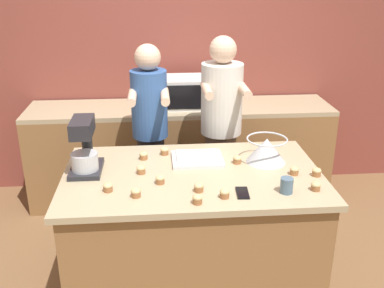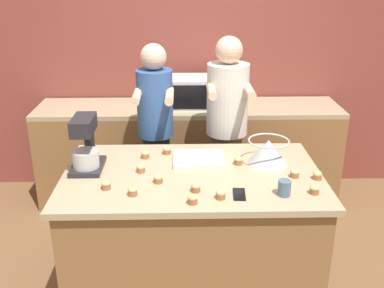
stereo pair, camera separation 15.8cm
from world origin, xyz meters
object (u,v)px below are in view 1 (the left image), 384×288
baking_tray (197,158)px  person_left (150,136)px  cupcake_8 (225,193)px  cupcake_6 (160,179)px  microwave_oven (188,92)px  cupcake_12 (237,159)px  cupcake_5 (136,193)px  cupcake_4 (294,171)px  cupcake_2 (141,170)px  mixing_bowl (266,149)px  person_right (221,133)px  cell_phone (242,193)px  cupcake_1 (316,186)px  cupcake_3 (199,187)px  cupcake_11 (317,172)px  cupcake_9 (197,199)px  cupcake_10 (165,151)px  cupcake_7 (108,187)px  drinking_glass (287,185)px  stand_mixer (84,149)px  cupcake_0 (143,156)px

baking_tray → person_left: bearing=118.8°
cupcake_8 → cupcake_6: bearing=149.9°
microwave_oven → cupcake_12: size_ratio=9.39×
microwave_oven → cupcake_5: 1.72m
microwave_oven → cupcake_4: bearing=-68.5°
cupcake_5 → cupcake_6: (0.14, 0.16, 0.00)m
cupcake_2 → mixing_bowl: bearing=8.1°
person_right → mixing_bowl: size_ratio=5.94×
cell_phone → cupcake_1: size_ratio=2.59×
person_left → cupcake_6: size_ratio=27.68×
cupcake_3 → cupcake_11: same height
cupcake_2 → cupcake_11: 1.12m
baking_tray → cupcake_9: 0.59m
cell_phone → cupcake_10: size_ratio=2.59×
baking_tray → cupcake_9: bearing=-95.4°
cell_phone → cupcake_7: cupcake_7 is taller
cupcake_10 → cupcake_12: 0.52m
baking_tray → cupcake_5: size_ratio=6.00×
drinking_glass → cupcake_3: 0.51m
cupcake_6 → cupcake_8: size_ratio=1.00×
mixing_bowl → cupcake_6: bearing=-159.3°
person_left → baking_tray: 0.67m
person_right → cupcake_11: (0.48, -0.89, 0.05)m
cupcake_8 → drinking_glass: bearing=5.0°
stand_mixer → microwave_oven: size_ratio=0.66×
cupcake_0 → cupcake_3: bearing=-56.5°
cupcake_3 → cupcake_9: same height
cell_phone → cupcake_2: cupcake_2 is taller
cupcake_0 → cupcake_10: 0.16m
cupcake_5 → cupcake_7: size_ratio=1.00×
cupcake_1 → cupcake_3: size_ratio=1.00×
cupcake_12 → mixing_bowl: bearing=3.4°
cupcake_7 → cupcake_10: bearing=56.7°
cupcake_0 → cupcake_7: size_ratio=1.00×
cupcake_1 → cupcake_8: size_ratio=1.00×
person_right → drinking_glass: person_right is taller
mixing_bowl → drinking_glass: 0.45m
cupcake_3 → cupcake_12: size_ratio=1.00×
cupcake_2 → cupcake_5: 0.31m
cupcake_5 → cupcake_10: bearing=73.5°
cupcake_3 → cupcake_7: 0.54m
mixing_bowl → cell_phone: 0.51m
cupcake_0 → cupcake_1: same height
microwave_oven → drinking_glass: 1.74m
cupcake_4 → cupcake_10: bearing=154.2°
cell_phone → cupcake_1: (0.44, 0.01, 0.02)m
stand_mixer → microwave_oven: bearing=59.4°
cupcake_10 → cupcake_7: bearing=-123.3°
stand_mixer → cupcake_6: size_ratio=6.24×
stand_mixer → baking_tray: size_ratio=1.04×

